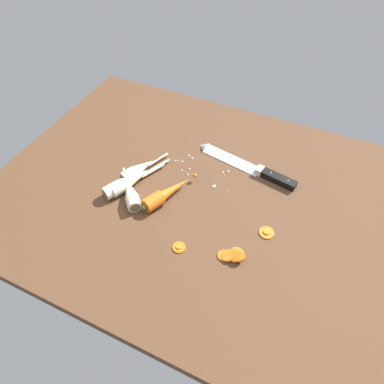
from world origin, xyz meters
The scene contains 12 objects.
ground_plane centered at (0.00, 0.00, -2.00)cm, with size 120.00×90.00×4.00cm, color brown.
chefs_knife centered at (9.66, 16.20, 0.65)cm, with size 34.73×9.71×4.18cm.
whole_carrot centered at (-6.32, -6.11, 2.10)cm, with size 10.39×18.53×4.20cm.
parsnip_front centered at (-18.44, -6.47, 1.98)cm, with size 10.12×18.22×4.00cm.
parsnip_mid_left centered at (-19.16, -6.75, 1.98)cm, with size 11.98×22.40×4.00cm.
parsnip_mid_right centered at (-18.69, -1.01, 1.98)cm, with size 8.70×17.26×4.00cm.
parsnip_back centered at (-15.71, -10.27, 1.98)cm, with size 13.61×14.17×4.00cm.
carrot_slice_stack centered at (17.61, -16.74, 0.82)cm, with size 6.87×3.98×2.43cm.
carrot_slice_stray_near centered at (18.69, -15.27, 0.36)cm, with size 3.87×3.87×0.70cm.
carrot_slice_stray_mid centered at (23.78, -5.80, 0.36)cm, with size 4.06×4.06×0.70cm.
carrot_slice_stray_far centered at (4.33, -19.68, 0.36)cm, with size 3.39×3.39×0.70cm.
mince_crumbs centered at (-1.29, 8.38, 0.37)cm, with size 20.69×14.59×0.89cm.
Camera 1 is at (25.80, -58.65, 73.74)cm, focal length 30.52 mm.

